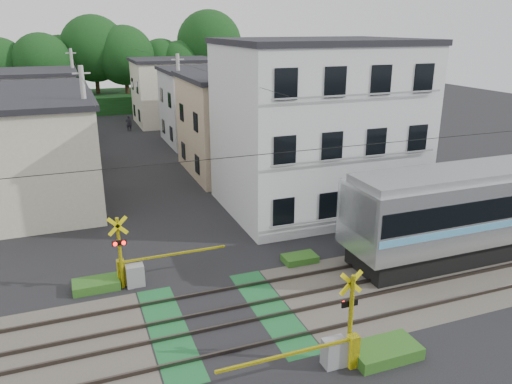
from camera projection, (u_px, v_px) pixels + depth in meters
name	position (u px, v px, depth m)	size (l,w,h in m)	color
ground	(222.00, 320.00, 17.73)	(120.00, 120.00, 0.00)	black
track_bed	(222.00, 319.00, 17.72)	(120.00, 120.00, 0.14)	#47423A
crossing_signal_near	(338.00, 346.00, 15.13)	(4.74, 0.65, 3.09)	yellow
crossing_signal_far	(132.00, 269.00, 19.87)	(4.74, 0.65, 3.09)	yellow
apartment_block	(317.00, 126.00, 27.52)	(10.20, 8.36, 9.30)	silver
houses_row	(128.00, 114.00, 39.75)	(22.07, 31.35, 6.80)	beige
tree_hill	(100.00, 64.00, 60.07)	(40.00, 10.72, 11.91)	#133913
catenary	(373.00, 202.00, 18.60)	(60.00, 5.04, 7.00)	#2D2D33
utility_poles	(114.00, 110.00, 36.46)	(7.90, 42.00, 8.00)	#A5A5A0
pedestrian	(129.00, 123.00, 49.11)	(0.56, 0.37, 1.55)	black
weed_patches	(268.00, 307.00, 18.18)	(10.25, 8.80, 0.40)	#2D5E1E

